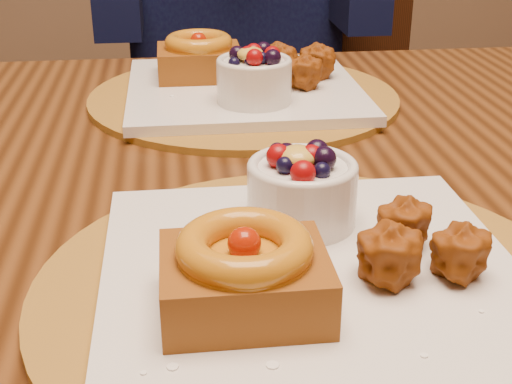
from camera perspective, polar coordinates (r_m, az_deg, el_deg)
dining_table at (r=0.72m, az=0.90°, el=-3.83°), size 1.60×0.90×0.76m
place_setting_near at (r=0.48m, az=4.20°, el=-5.70°), size 0.38×0.38×0.08m
place_setting_far at (r=0.88m, az=-1.13°, el=8.68°), size 0.38×0.38×0.08m
chair_far at (r=1.53m, az=3.76°, el=6.91°), size 0.54×0.54×1.00m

